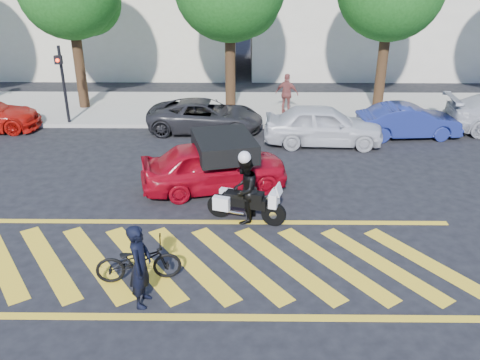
{
  "coord_description": "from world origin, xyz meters",
  "views": [
    {
      "loc": [
        0.64,
        -9.83,
        6.65
      ],
      "look_at": [
        0.52,
        2.3,
        1.05
      ],
      "focal_mm": 38.0,
      "sensor_mm": 36.0,
      "label": 1
    }
  ],
  "objects_px": {
    "police_motorcycle": "(245,203)",
    "officer_bike": "(140,266)",
    "parked_mid_right": "(323,125)",
    "officer_moto": "(244,190)",
    "bicycle": "(138,261)",
    "red_convertible": "(215,166)",
    "parked_mid_left": "(206,116)",
    "parked_right": "(408,121)"
  },
  "relations": [
    {
      "from": "bicycle",
      "to": "police_motorcycle",
      "type": "xyz_separation_m",
      "value": [
        2.29,
        2.67,
        0.04
      ]
    },
    {
      "from": "parked_mid_left",
      "to": "parked_right",
      "type": "height_order",
      "value": "parked_right"
    },
    {
      "from": "police_motorcycle",
      "to": "officer_bike",
      "type": "bearing_deg",
      "value": -102.88
    },
    {
      "from": "parked_right",
      "to": "parked_mid_right",
      "type": "bearing_deg",
      "value": 98.97
    },
    {
      "from": "parked_mid_right",
      "to": "bicycle",
      "type": "bearing_deg",
      "value": 151.04
    },
    {
      "from": "officer_bike",
      "to": "officer_moto",
      "type": "distance_m",
      "value": 4.02
    },
    {
      "from": "officer_moto",
      "to": "red_convertible",
      "type": "xyz_separation_m",
      "value": [
        -0.89,
        1.97,
        -0.18
      ]
    },
    {
      "from": "officer_moto",
      "to": "parked_right",
      "type": "height_order",
      "value": "officer_moto"
    },
    {
      "from": "red_convertible",
      "to": "parked_mid_right",
      "type": "bearing_deg",
      "value": -58.32
    },
    {
      "from": "red_convertible",
      "to": "parked_mid_left",
      "type": "height_order",
      "value": "red_convertible"
    },
    {
      "from": "officer_moto",
      "to": "parked_mid_left",
      "type": "bearing_deg",
      "value": -150.1
    },
    {
      "from": "officer_bike",
      "to": "parked_mid_left",
      "type": "distance_m",
      "value": 10.67
    },
    {
      "from": "red_convertible",
      "to": "parked_mid_right",
      "type": "height_order",
      "value": "red_convertible"
    },
    {
      "from": "red_convertible",
      "to": "parked_mid_right",
      "type": "distance_m",
      "value": 5.37
    },
    {
      "from": "officer_moto",
      "to": "officer_bike",
      "type": "bearing_deg",
      "value": -12.76
    },
    {
      "from": "red_convertible",
      "to": "parked_mid_left",
      "type": "bearing_deg",
      "value": -6.9
    },
    {
      "from": "police_motorcycle",
      "to": "parked_right",
      "type": "distance_m",
      "value": 9.03
    },
    {
      "from": "parked_mid_left",
      "to": "parked_mid_right",
      "type": "xyz_separation_m",
      "value": [
        4.4,
        -1.4,
        0.11
      ]
    },
    {
      "from": "bicycle",
      "to": "parked_mid_right",
      "type": "distance_m",
      "value": 9.91
    },
    {
      "from": "officer_bike",
      "to": "parked_mid_right",
      "type": "xyz_separation_m",
      "value": [
        4.92,
        9.26,
        -0.17
      ]
    },
    {
      "from": "police_motorcycle",
      "to": "parked_mid_left",
      "type": "relative_size",
      "value": 0.47
    },
    {
      "from": "bicycle",
      "to": "red_convertible",
      "type": "relative_size",
      "value": 0.42
    },
    {
      "from": "officer_moto",
      "to": "parked_right",
      "type": "xyz_separation_m",
      "value": [
        6.2,
        6.59,
        -0.28
      ]
    },
    {
      "from": "officer_moto",
      "to": "red_convertible",
      "type": "bearing_deg",
      "value": -137.86
    },
    {
      "from": "parked_mid_right",
      "to": "parked_right",
      "type": "xyz_separation_m",
      "value": [
        3.33,
        0.79,
        -0.1
      ]
    },
    {
      "from": "bicycle",
      "to": "parked_mid_left",
      "type": "distance_m",
      "value": 9.89
    },
    {
      "from": "officer_bike",
      "to": "parked_mid_left",
      "type": "relative_size",
      "value": 0.4
    },
    {
      "from": "officer_bike",
      "to": "parked_right",
      "type": "distance_m",
      "value": 13.01
    },
    {
      "from": "officer_moto",
      "to": "parked_mid_right",
      "type": "height_order",
      "value": "officer_moto"
    },
    {
      "from": "parked_mid_right",
      "to": "parked_right",
      "type": "relative_size",
      "value": 1.13
    },
    {
      "from": "officer_moto",
      "to": "parked_mid_left",
      "type": "distance_m",
      "value": 7.37
    },
    {
      "from": "police_motorcycle",
      "to": "officer_moto",
      "type": "height_order",
      "value": "officer_moto"
    },
    {
      "from": "bicycle",
      "to": "police_motorcycle",
      "type": "relative_size",
      "value": 0.88
    },
    {
      "from": "parked_mid_right",
      "to": "parked_right",
      "type": "height_order",
      "value": "parked_mid_right"
    },
    {
      "from": "bicycle",
      "to": "red_convertible",
      "type": "xyz_separation_m",
      "value": [
        1.39,
        4.63,
        0.25
      ]
    },
    {
      "from": "officer_bike",
      "to": "parked_mid_left",
      "type": "height_order",
      "value": "officer_bike"
    },
    {
      "from": "police_motorcycle",
      "to": "parked_mid_right",
      "type": "xyz_separation_m",
      "value": [
        2.85,
        5.79,
        0.22
      ]
    },
    {
      "from": "parked_mid_right",
      "to": "police_motorcycle",
      "type": "bearing_deg",
      "value": 156.1
    },
    {
      "from": "parked_mid_left",
      "to": "parked_right",
      "type": "relative_size",
      "value": 1.17
    },
    {
      "from": "bicycle",
      "to": "red_convertible",
      "type": "distance_m",
      "value": 4.84
    },
    {
      "from": "officer_moto",
      "to": "parked_mid_right",
      "type": "bearing_deg",
      "value": 171.58
    },
    {
      "from": "officer_bike",
      "to": "police_motorcycle",
      "type": "bearing_deg",
      "value": -25.17
    }
  ]
}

